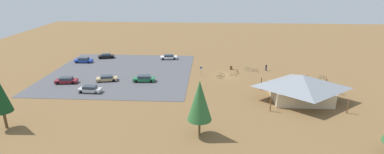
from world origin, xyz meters
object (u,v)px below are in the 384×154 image
object	(u,v)px
bicycle_yellow_trailside	(233,74)
car_silver_aisle_side	(90,89)
bike_pavilion	(301,86)
car_black_inner_stall	(106,56)
car_blue_back_corner	(84,60)
bicycle_white_yard_center	(340,92)
bicycle_purple_yard_right	(255,70)
car_maroon_end_stall	(66,80)
bicycle_black_edge_south	(308,82)
bicycle_red_by_bin	(237,72)
bicycle_green_lone_east	(222,75)
bicycle_teal_yard_front	(323,77)
bicycle_orange_near_sign	(328,84)
bicycle_silver_yard_left	(326,89)
lot_sign	(201,70)
visitor_crossing_yard	(266,67)
pine_far_east	(200,101)
car_green_near_entry	(144,78)
bicycle_blue_edge_north	(305,77)
bicycle_black_near_porch	(219,77)
car_tan_front_row	(107,78)
trash_bin	(231,68)
car_white_far_end	(169,57)
bicycle_green_front_row	(248,69)

from	to	relation	value
bicycle_yellow_trailside	car_silver_aisle_side	size ratio (longest dim) A/B	0.36
bike_pavilion	car_black_inner_stall	xyz separation A→B (m)	(46.03, -27.00, -2.18)
car_blue_back_corner	car_silver_aisle_side	size ratio (longest dim) A/B	0.99
car_black_inner_stall	bicycle_white_yard_center	bearing A→B (deg)	156.86
bicycle_purple_yard_right	car_silver_aisle_side	world-z (taller)	car_silver_aisle_side
bike_pavilion	car_silver_aisle_side	bearing A→B (deg)	-2.01
bicycle_yellow_trailside	car_maroon_end_stall	size ratio (longest dim) A/B	0.35
bicycle_black_edge_south	bicycle_red_by_bin	size ratio (longest dim) A/B	0.95
bicycle_white_yard_center	bicycle_green_lone_east	size ratio (longest dim) A/B	1.08
bicycle_black_edge_south	bicycle_teal_yard_front	xyz separation A→B (m)	(-4.23, -3.62, -0.02)
bicycle_red_by_bin	bicycle_orange_near_sign	size ratio (longest dim) A/B	1.12
bicycle_silver_yard_left	lot_sign	bearing A→B (deg)	-17.45
lot_sign	car_blue_back_corner	size ratio (longest dim) A/B	0.48
visitor_crossing_yard	pine_far_east	bearing A→B (deg)	64.69
bicycle_orange_near_sign	bicycle_teal_yard_front	size ratio (longest dim) A/B	0.94
bicycle_yellow_trailside	car_black_inner_stall	xyz separation A→B (m)	(34.54, -13.28, 0.35)
lot_sign	bicycle_yellow_trailside	size ratio (longest dim) A/B	1.32
bike_pavilion	bicycle_yellow_trailside	xyz separation A→B (m)	(11.49, -13.72, -2.53)
bicycle_yellow_trailside	car_maroon_end_stall	distance (m)	37.17
bicycle_purple_yard_right	car_maroon_end_stall	size ratio (longest dim) A/B	0.31
lot_sign	bicycle_orange_near_sign	bearing A→B (deg)	169.87
car_green_near_entry	bicycle_blue_edge_north	bearing A→B (deg)	-173.56
bicycle_black_edge_south	bicycle_teal_yard_front	bearing A→B (deg)	-139.50
bicycle_black_near_porch	car_tan_front_row	xyz separation A→B (m)	(24.88, 3.22, 0.32)
trash_bin	car_tan_front_row	size ratio (longest dim) A/B	0.19
bicycle_blue_edge_north	car_white_far_end	xyz separation A→B (m)	(32.91, -14.52, 0.35)
bicycle_white_yard_center	bicycle_black_near_porch	world-z (taller)	bicycle_white_yard_center
pine_far_east	bicycle_green_lone_east	xyz separation A→B (m)	(-4.16, -27.20, -5.10)
bicycle_black_edge_south	car_black_inner_stall	xyz separation A→B (m)	(50.30, -17.98, 0.33)
bicycle_yellow_trailside	bicycle_black_near_porch	distance (m)	3.96
car_blue_back_corner	pine_far_east	bearing A→B (deg)	131.58
bicycle_red_by_bin	car_blue_back_corner	world-z (taller)	car_blue_back_corner
lot_sign	bicycle_green_lone_east	world-z (taller)	lot_sign
bicycle_green_front_row	bicycle_black_near_porch	bearing A→B (deg)	41.53
trash_bin	bicycle_yellow_trailside	bearing A→B (deg)	92.58
bicycle_teal_yard_front	car_black_inner_stall	distance (m)	56.39
bicycle_yellow_trailside	bicycle_blue_edge_north	size ratio (longest dim) A/B	1.07
bicycle_red_by_bin	car_black_inner_stall	xyz separation A→B (m)	(35.66, -11.27, 0.32)
car_green_near_entry	bicycle_silver_yard_left	bearing A→B (deg)	175.48
bicycle_black_edge_south	bicycle_blue_edge_north	bearing A→B (deg)	-94.61
bicycle_black_edge_south	bicycle_black_near_porch	world-z (taller)	bicycle_black_near_porch
bicycle_black_edge_south	car_silver_aisle_side	size ratio (longest dim) A/B	0.35
bicycle_purple_yard_right	visitor_crossing_yard	size ratio (longest dim) A/B	0.86
bike_pavilion	car_tan_front_row	size ratio (longest dim) A/B	2.80
bicycle_red_by_bin	bicycle_white_yard_center	distance (m)	22.72
trash_bin	car_maroon_end_stall	bearing A→B (deg)	18.68
trash_bin	car_silver_aisle_side	distance (m)	33.79
car_blue_back_corner	car_black_inner_stall	bearing A→B (deg)	-134.59
bicycle_green_lone_east	bicycle_red_by_bin	bearing A→B (deg)	-147.01
bicycle_black_edge_south	car_tan_front_row	distance (m)	43.94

